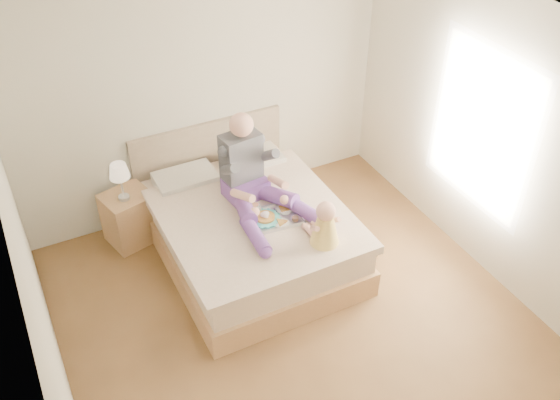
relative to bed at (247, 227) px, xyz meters
name	(u,v)px	position (x,y,z in m)	size (l,w,h in m)	color
room	(310,186)	(0.08, -1.08, 1.19)	(4.02, 4.22, 2.71)	brown
bed	(247,227)	(0.00, 0.00, 0.00)	(1.70, 2.18, 1.00)	#A77B4E
nightstand	(130,217)	(-1.00, 0.73, -0.03)	(0.55, 0.52, 0.57)	#A77B4E
lamp	(119,173)	(-1.03, 0.68, 0.57)	(0.20, 0.20, 0.41)	silver
adult	(253,179)	(0.08, 0.00, 0.57)	(0.78, 1.16, 0.93)	#62398F
tray	(275,215)	(0.15, -0.31, 0.32)	(0.51, 0.42, 0.14)	silver
baby	(324,226)	(0.40, -0.81, 0.47)	(0.29, 0.40, 0.44)	gold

